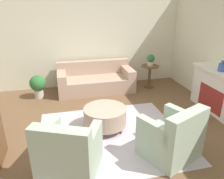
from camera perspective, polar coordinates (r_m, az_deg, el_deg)
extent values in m
plane|color=brown|center=(4.36, -0.23, -12.04)|extent=(16.00, 16.00, 0.00)
cube|color=beige|center=(6.68, -6.39, 12.86)|extent=(9.94, 0.12, 2.80)
cube|color=#BCB2C1|center=(4.35, -0.23, -11.98)|extent=(2.73, 2.43, 0.01)
cube|color=tan|center=(6.38, -4.21, 1.42)|extent=(2.15, 0.96, 0.42)
cube|color=tan|center=(6.61, -4.86, 5.88)|extent=(2.15, 0.20, 0.41)
cube|color=tan|center=(6.19, -13.02, 3.38)|extent=(0.24, 0.92, 0.22)
cube|color=tan|center=(6.47, 4.12, 4.70)|extent=(0.24, 0.92, 0.22)
cube|color=brown|center=(6.04, -3.46, -1.61)|extent=(1.93, 0.05, 0.06)
cube|color=#9EB29E|center=(3.51, -10.83, -17.15)|extent=(1.07, 1.04, 0.46)
cube|color=#9EB29E|center=(3.03, -13.38, -13.63)|extent=(0.84, 0.52, 0.46)
cube|color=#9EB29E|center=(3.22, -5.26, -12.96)|extent=(0.42, 0.72, 0.25)
cube|color=#9EB29E|center=(3.45, -16.61, -11.30)|extent=(0.42, 0.72, 0.25)
cube|color=brown|center=(3.89, -8.72, -16.27)|extent=(0.70, 0.35, 0.06)
cube|color=#9EB29E|center=(3.88, 14.67, -13.33)|extent=(1.07, 1.04, 0.46)
cube|color=#9EB29E|center=(3.51, 19.04, -9.07)|extent=(0.84, 0.52, 0.46)
cube|color=#9EB29E|center=(3.95, 18.09, -6.99)|extent=(0.42, 0.72, 0.25)
cube|color=#9EB29E|center=(3.47, 11.34, -10.59)|extent=(0.42, 0.72, 0.25)
cube|color=brown|center=(4.17, 10.53, -13.51)|extent=(0.70, 0.35, 0.06)
cylinder|color=tan|center=(4.42, -1.84, -6.89)|extent=(0.86, 0.86, 0.34)
cylinder|color=brown|center=(4.29, -4.52, -11.59)|extent=(0.05, 0.05, 0.12)
cylinder|color=brown|center=(4.38, 2.25, -10.75)|extent=(0.05, 0.05, 0.12)
cylinder|color=brown|center=(4.72, -5.54, -8.22)|extent=(0.05, 0.05, 0.12)
cylinder|color=brown|center=(4.81, 0.59, -7.54)|extent=(0.05, 0.05, 0.12)
cylinder|color=brown|center=(6.60, 9.93, 6.04)|extent=(0.52, 0.52, 0.03)
cylinder|color=brown|center=(6.70, 9.74, 3.23)|extent=(0.08, 0.08, 0.65)
cylinder|color=brown|center=(6.80, 9.58, 0.75)|extent=(0.29, 0.29, 0.03)
cube|color=silver|center=(5.58, 25.94, -0.61)|extent=(0.36, 1.49, 1.01)
cube|color=maroon|center=(5.53, 24.32, -2.19)|extent=(0.02, 0.82, 0.56)
cube|color=silver|center=(5.42, 26.61, 4.06)|extent=(0.44, 1.59, 0.05)
cylinder|color=#38569E|center=(5.40, 26.80, 5.18)|extent=(0.16, 0.16, 0.17)
cylinder|color=#38569E|center=(5.37, 27.01, 6.38)|extent=(0.07, 0.07, 0.07)
cylinder|color=beige|center=(6.58, 9.97, 6.67)|extent=(0.17, 0.17, 0.12)
sphere|color=#2D6B33|center=(6.54, 10.07, 8.03)|extent=(0.23, 0.23, 0.23)
cylinder|color=beige|center=(6.27, -18.50, -0.99)|extent=(0.24, 0.24, 0.23)
sphere|color=#2D6B33|center=(6.16, -18.82, 1.57)|extent=(0.43, 0.43, 0.43)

